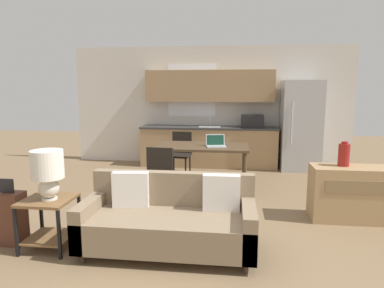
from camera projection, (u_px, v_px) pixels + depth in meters
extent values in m
plane|color=#7F6647|center=(178.00, 255.00, 3.61)|extent=(20.00, 20.00, 0.00)
cube|color=silver|center=(210.00, 106.00, 7.93)|extent=(6.40, 0.06, 2.70)
cube|color=white|center=(192.00, 91.00, 7.89)|extent=(1.10, 0.01, 1.20)
cube|color=tan|center=(209.00, 147.00, 7.75)|extent=(3.02, 0.62, 0.86)
cube|color=#38383A|center=(209.00, 127.00, 7.68)|extent=(3.05, 0.65, 0.04)
cube|color=#B2B5B7|center=(210.00, 127.00, 7.62)|extent=(0.48, 0.36, 0.01)
cylinder|color=#B7BABC|center=(210.00, 121.00, 7.77)|extent=(0.02, 0.02, 0.24)
cube|color=tan|center=(209.00, 86.00, 7.67)|extent=(2.87, 0.34, 0.70)
cube|color=black|center=(252.00, 121.00, 7.49)|extent=(0.48, 0.36, 0.28)
cube|color=#B7BABC|center=(300.00, 126.00, 7.34)|extent=(0.81, 0.75, 1.91)
cylinder|color=silver|center=(292.00, 123.00, 6.97)|extent=(0.02, 0.02, 0.86)
cube|color=brown|center=(202.00, 146.00, 5.88)|extent=(1.59, 0.90, 0.04)
cylinder|color=brown|center=(155.00, 173.00, 5.64)|extent=(0.05, 0.05, 0.74)
cylinder|color=brown|center=(245.00, 175.00, 5.47)|extent=(0.05, 0.05, 0.74)
cylinder|color=brown|center=(165.00, 163.00, 6.41)|extent=(0.05, 0.05, 0.74)
cylinder|color=brown|center=(244.00, 165.00, 6.23)|extent=(0.05, 0.05, 0.74)
cylinder|color=#3D2D1E|center=(82.00, 258.00, 3.45)|extent=(0.05, 0.05, 0.10)
cylinder|color=#3D2D1E|center=(246.00, 268.00, 3.26)|extent=(0.05, 0.05, 0.10)
cylinder|color=#3D2D1E|center=(106.00, 232.00, 4.08)|extent=(0.05, 0.05, 0.10)
cylinder|color=#3D2D1E|center=(244.00, 239.00, 3.88)|extent=(0.05, 0.05, 0.10)
cube|color=#847056|center=(168.00, 229.00, 3.63)|extent=(1.83, 0.80, 0.32)
cube|color=#847056|center=(173.00, 202.00, 3.93)|extent=(1.83, 0.14, 0.71)
cube|color=#847056|center=(91.00, 219.00, 3.73)|extent=(0.14, 0.80, 0.46)
cube|color=#847056|center=(248.00, 227.00, 3.52)|extent=(0.14, 0.80, 0.46)
cube|color=silver|center=(131.00, 190.00, 3.83)|extent=(0.41, 0.16, 0.40)
cube|color=silver|center=(221.00, 193.00, 3.71)|extent=(0.40, 0.13, 0.40)
cube|color=brown|center=(48.00, 200.00, 3.70)|extent=(0.51, 0.51, 0.03)
cube|color=brown|center=(51.00, 237.00, 3.77)|extent=(0.46, 0.46, 0.02)
cube|color=black|center=(16.00, 232.00, 3.54)|extent=(0.03, 0.03, 0.53)
cube|color=black|center=(59.00, 235.00, 3.49)|extent=(0.03, 0.03, 0.53)
cube|color=black|center=(41.00, 216.00, 4.01)|extent=(0.03, 0.03, 0.53)
cube|color=black|center=(80.00, 218.00, 3.95)|extent=(0.03, 0.03, 0.53)
cylinder|color=silver|center=(50.00, 198.00, 3.67)|extent=(0.16, 0.16, 0.02)
sphere|color=silver|center=(49.00, 188.00, 3.65)|extent=(0.21, 0.21, 0.21)
cylinder|color=white|center=(47.00, 164.00, 3.61)|extent=(0.34, 0.34, 0.30)
cube|color=tan|center=(358.00, 194.00, 4.53)|extent=(1.22, 0.45, 0.73)
cube|color=olive|center=(366.00, 188.00, 4.28)|extent=(0.98, 0.01, 0.17)
cylinder|color=maroon|center=(344.00, 155.00, 4.51)|extent=(0.15, 0.15, 0.30)
cylinder|color=maroon|center=(345.00, 143.00, 4.49)|extent=(0.08, 0.08, 0.03)
cube|color=black|center=(164.00, 174.00, 5.24)|extent=(0.46, 0.46, 0.04)
cube|color=black|center=(160.00, 162.00, 5.02)|extent=(0.40, 0.07, 0.43)
cylinder|color=black|center=(177.00, 186.00, 5.41)|extent=(0.03, 0.03, 0.42)
cylinder|color=black|center=(157.00, 185.00, 5.48)|extent=(0.03, 0.03, 0.42)
cylinder|color=black|center=(172.00, 193.00, 5.08)|extent=(0.03, 0.03, 0.42)
cylinder|color=black|center=(150.00, 191.00, 5.15)|extent=(0.03, 0.03, 0.42)
cube|color=black|center=(179.00, 155.00, 6.73)|extent=(0.47, 0.47, 0.04)
cube|color=black|center=(182.00, 142.00, 6.88)|extent=(0.40, 0.08, 0.43)
cylinder|color=black|center=(169.00, 168.00, 6.64)|extent=(0.03, 0.03, 0.42)
cylinder|color=black|center=(186.00, 169.00, 6.56)|extent=(0.03, 0.03, 0.42)
cylinder|color=black|center=(174.00, 165.00, 6.97)|extent=(0.03, 0.03, 0.42)
cylinder|color=black|center=(190.00, 165.00, 6.89)|extent=(0.03, 0.03, 0.42)
cube|color=#B7BABC|center=(216.00, 146.00, 5.72)|extent=(0.36, 0.28, 0.02)
cube|color=#B7BABC|center=(215.00, 140.00, 5.82)|extent=(0.32, 0.11, 0.20)
cube|color=#143828|center=(215.00, 140.00, 5.81)|extent=(0.29, 0.09, 0.17)
cube|color=brown|center=(6.00, 218.00, 3.85)|extent=(0.42, 0.22, 0.59)
cube|color=black|center=(3.00, 186.00, 3.79)|extent=(0.25, 0.02, 0.16)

